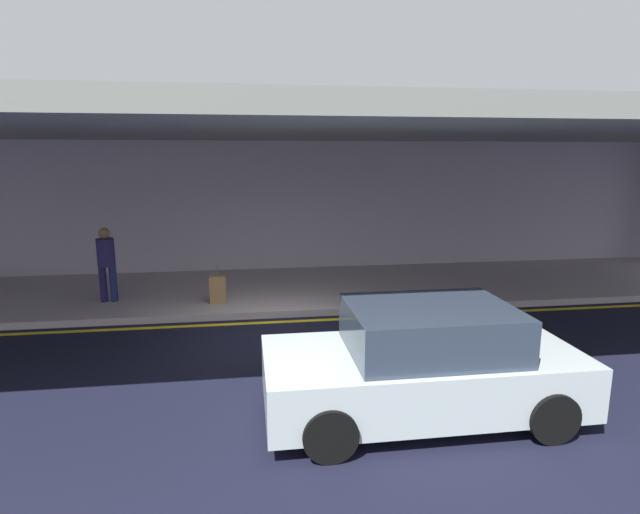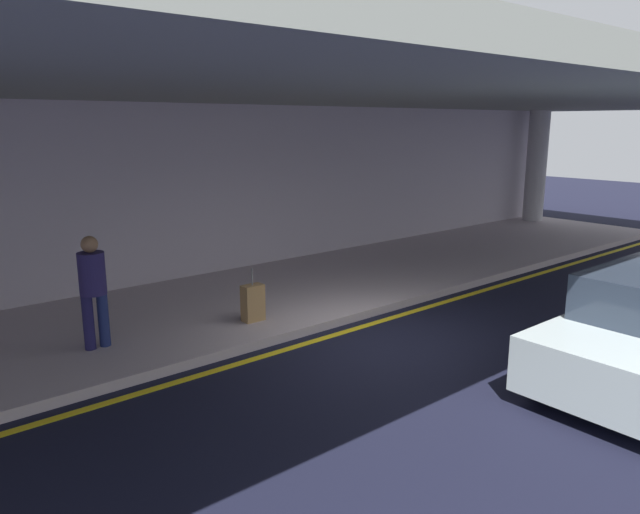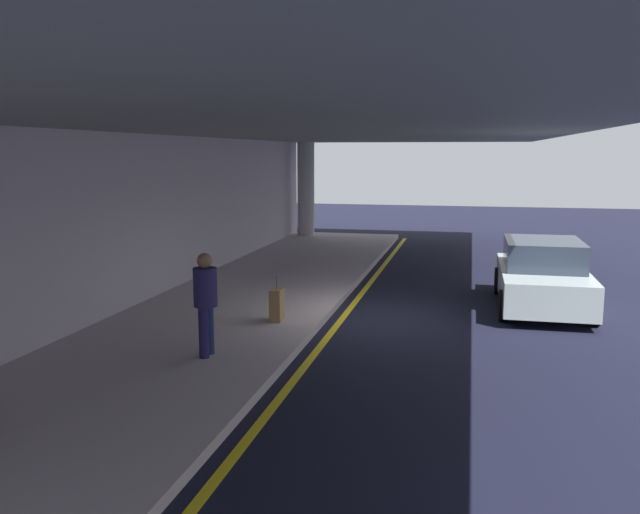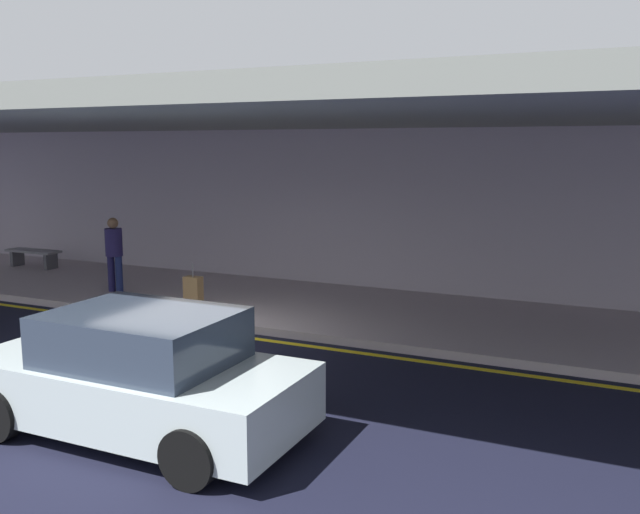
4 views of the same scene
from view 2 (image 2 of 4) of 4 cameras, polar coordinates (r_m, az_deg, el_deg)
ground_plane at (r=9.59m, az=6.15°, el=-8.10°), size 60.00×60.00×0.00m
sidewalk at (r=11.80m, az=-4.76°, el=-3.66°), size 26.00×4.20×0.15m
lane_stripe_yellow at (r=10.08m, az=3.11°, el=-6.97°), size 26.00×0.14×0.01m
support_column_left_mid at (r=21.44m, az=20.03°, el=8.17°), size 0.66×0.66×3.65m
ceiling_overhang at (r=10.94m, az=-3.57°, el=15.60°), size 28.00×13.20×0.30m
terminal_back_wall at (r=13.32m, az=-10.55°, el=6.06°), size 26.00×0.30×3.80m
traveler_with_luggage at (r=9.21m, az=-20.95°, el=-2.49°), size 0.38×0.38×1.68m
suitcase_upright_primary at (r=10.03m, az=-6.46°, el=-4.38°), size 0.36×0.22×0.90m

